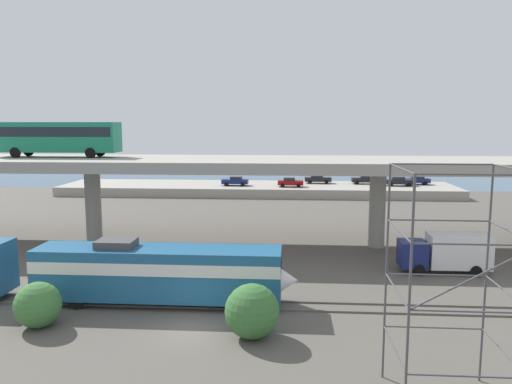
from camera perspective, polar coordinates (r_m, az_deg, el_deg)
The scene contains 18 objects.
ground_plane at distance 29.16m, azimuth -7.54°, elevation -15.51°, with size 260.00×260.00×0.00m, color #565149.
rail_strip_near at distance 32.10m, azimuth -6.34°, elevation -13.12°, with size 110.00×0.12×0.12m, color #59544C.
rail_strip_far at distance 33.46m, azimuth -5.87°, elevation -12.22°, with size 110.00×0.12×0.12m, color #59544C.
train_locomotive at distance 32.52m, azimuth -9.83°, elevation -8.94°, with size 16.82×3.04×4.18m.
highway_overpass at distance 46.69m, azimuth -2.77°, elevation 2.94°, with size 96.00×10.79×8.25m.
transit_bus_on_overpass at distance 52.39m, azimuth -21.84°, elevation 6.01°, with size 12.00×2.68×3.40m.
service_truck_west at distance 41.55m, azimuth 21.08°, elevation -6.43°, with size 6.80×2.46×3.04m.
scaffolding_tower at distance 21.36m, azimuth 21.73°, elevation -9.53°, with size 4.42×4.42×9.89m.
pier_parking_lot at distance 82.09m, azimuth 0.17°, elevation 0.36°, with size 64.22×12.29×1.44m, color #9E998E.
parked_car_0 at distance 84.86m, azimuth 12.41°, elevation 1.44°, with size 4.28×1.86×1.50m.
parked_car_1 at distance 86.40m, azimuth 17.95°, elevation 1.35°, with size 4.38×1.97×1.50m.
parked_car_2 at distance 80.72m, azimuth -2.40°, elevation 1.29°, with size 4.29×1.93×1.50m.
parked_car_3 at distance 79.26m, azimuth 3.97°, elevation 1.16°, with size 4.06×1.90×1.50m.
parked_car_4 at distance 84.40m, azimuth 7.12°, elevation 1.53°, with size 4.44×1.85×1.50m.
parked_car_5 at distance 83.61m, azimuth 16.11°, elevation 1.22°, with size 4.58×1.87×1.50m.
harbor_water at distance 104.97m, azimuth 1.03°, elevation 1.63°, with size 140.00×36.00×0.01m, color #385B7A.
shrub_left at distance 31.46m, azimuth -23.81°, elevation -11.79°, with size 2.62×2.62×2.62m, color #3C7238.
shrub_right at distance 27.51m, azimuth -0.45°, elevation -13.55°, with size 2.99×2.99×2.99m, color #376A33.
Camera 1 is at (5.57, -26.18, 11.58)m, focal length 34.76 mm.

